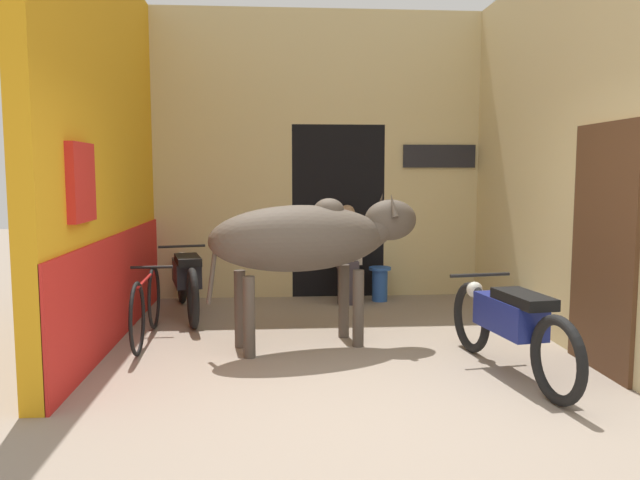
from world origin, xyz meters
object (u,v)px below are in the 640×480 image
object	(u,v)px
motorcycle_far	(187,278)
bicycle	(146,306)
shopkeeper_seated	(347,252)
bucket	(499,313)
plastic_stool	(380,283)
cow	(310,239)
motorcycle_near	(509,323)

from	to	relation	value
motorcycle_far	bicycle	world-z (taller)	motorcycle_far
shopkeeper_seated	bucket	distance (m)	2.10
plastic_stool	bucket	distance (m)	1.78
cow	plastic_stool	xyz separation A→B (m)	(1.03, 2.06, -0.81)
bicycle	plastic_stool	distance (m)	3.20
shopkeeper_seated	bucket	bearing A→B (deg)	-40.32
shopkeeper_seated	motorcycle_far	bearing A→B (deg)	-164.55
motorcycle_far	shopkeeper_seated	distance (m)	2.07
bicycle	shopkeeper_seated	world-z (taller)	shopkeeper_seated
motorcycle_near	bucket	world-z (taller)	motorcycle_near
bicycle	bucket	xyz separation A→B (m)	(3.77, 0.37, -0.22)
motorcycle_near	plastic_stool	xyz separation A→B (m)	(-0.56, 3.06, -0.20)
cow	plastic_stool	distance (m)	2.45
motorcycle_near	bicycle	bearing A→B (deg)	157.96
motorcycle_near	plastic_stool	size ratio (longest dim) A/B	4.51
motorcycle_far	shopkeeper_seated	world-z (taller)	shopkeeper_seated
motorcycle_near	motorcycle_far	distance (m)	3.86
cow	motorcycle_far	size ratio (longest dim) A/B	1.08
shopkeeper_seated	bucket	size ratio (longest dim) A/B	4.89
motorcycle_near	plastic_stool	distance (m)	3.12
motorcycle_near	bucket	distance (m)	1.79
bicycle	bucket	bearing A→B (deg)	5.62
shopkeeper_seated	motorcycle_near	bearing A→B (deg)	-71.45
plastic_stool	cow	bearing A→B (deg)	-116.60
cow	motorcycle_near	xyz separation A→B (m)	(1.60, -1.00, -0.61)
motorcycle_near	bucket	bearing A→B (deg)	72.11
cow	bicycle	bearing A→B (deg)	169.34
bicycle	motorcycle_far	bearing A→B (deg)	77.83
plastic_stool	motorcycle_near	bearing A→B (deg)	-79.58
motorcycle_near	shopkeeper_seated	bearing A→B (deg)	108.55
shopkeeper_seated	plastic_stool	xyz separation A→B (m)	(0.44, 0.07, -0.43)
plastic_stool	shopkeeper_seated	bearing A→B (deg)	-170.47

